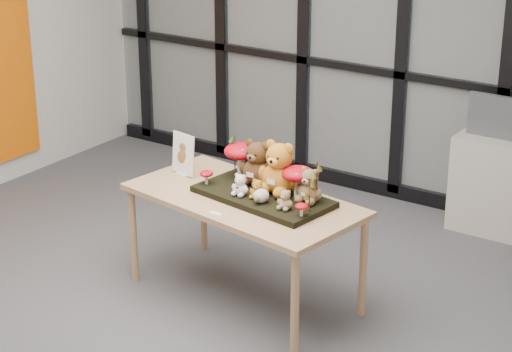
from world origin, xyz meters
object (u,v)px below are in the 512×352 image
Objects in this scene: bear_tan_back at (310,183)px; mushroom_back_right at (298,180)px; bear_pooh_yellow at (280,165)px; bear_small_yellow at (257,188)px; bear_brown_medium at (257,160)px; mushroom_back_left at (241,158)px; mushroom_front_left at (207,176)px; bear_white_bow at (240,183)px; plush_cream_hedgehog at (261,195)px; mushroom_front_right at (301,209)px; cabinet at (490,185)px; bear_beige_small at (285,198)px; sign_holder at (183,156)px; display_table at (244,207)px; monitor at (498,117)px.

bear_tan_back is 1.08× the size of mushroom_back_right.
bear_pooh_yellow is 2.72× the size of bear_small_yellow.
mushroom_back_left is (-0.16, 0.05, -0.04)m from bear_brown_medium.
bear_pooh_yellow is 0.51m from mushroom_front_left.
bear_small_yellow is 0.88× the size of bear_white_bow.
mushroom_front_left is at bearing -174.23° from bear_small_yellow.
mushroom_back_left reaches higher than bear_tan_back.
plush_cream_hedgehog is (0.19, -0.24, -0.12)m from bear_brown_medium.
mushroom_front_right is (0.50, -0.28, -0.12)m from bear_brown_medium.
bear_brown_medium is 2.06m from cabinet.
bear_pooh_yellow is 0.27m from bear_white_bow.
bear_beige_small reaches higher than mushroom_front_right.
bear_brown_medium is 2.38× the size of bear_small_yellow.
mushroom_back_left is 2.09m from cabinet.
bear_white_bow is at bearing -77.07° from bear_brown_medium.
sign_holder is (-0.28, 0.12, 0.05)m from mushroom_front_left.
sign_holder is (-0.98, 0.01, -0.03)m from bear_tan_back.
mushroom_front_left is at bearing -177.48° from bear_beige_small.
bear_white_bow is at bearing 179.57° from plush_cream_hedgehog.
bear_beige_small is 0.21m from mushroom_back_right.
display_table is 0.32m from mushroom_front_left.
mushroom_front_left is (-0.29, 0.04, -0.03)m from bear_white_bow.
bear_brown_medium is 0.44× the size of cabinet.
bear_beige_small is 0.61m from mushroom_back_left.
mushroom_back_left is at bearing 148.22° from bear_small_yellow.
bear_pooh_yellow is at bearing 40.26° from display_table.
bear_white_bow is 0.35m from bear_beige_small.
bear_small_yellow is 0.41m from mushroom_front_left.
bear_beige_small is at bearing -1.45° from sign_holder.
bear_tan_back is 0.54× the size of monitor.
display_table is at bearing -139.74° from bear_pooh_yellow.
bear_brown_medium is 1.13× the size of sign_holder.
bear_small_yellow is at bearing -47.59° from bear_brown_medium.
mushroom_front_left is at bearing -162.18° from bear_tan_back.
mushroom_front_left is at bearing -13.11° from sign_holder.
cabinet is at bearing 56.98° from mushroom_back_left.
bear_small_yellow is 0.25m from mushroom_back_right.
bear_brown_medium is 3.69× the size of mushroom_front_right.
bear_tan_back reaches higher than mushroom_front_right.
bear_pooh_yellow is at bearing -14.94° from mushroom_back_left.
bear_brown_medium is 2.01m from monitor.
mushroom_back_left is 1.12× the size of mushroom_back_right.
mushroom_back_left is at bearing -123.02° from cabinet.
cabinet is (0.93, 1.97, -0.46)m from bear_white_bow.
plush_cream_hedgehog is 1.07× the size of mushroom_front_right.
mushroom_front_left reaches higher than cabinet.
bear_white_bow is at bearing -151.46° from bear_tan_back.
bear_tan_back is at bearing -105.85° from cabinet.
monitor is at bearing 57.26° from mushroom_back_left.
bear_beige_small is at bearing 3.20° from bear_white_bow.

